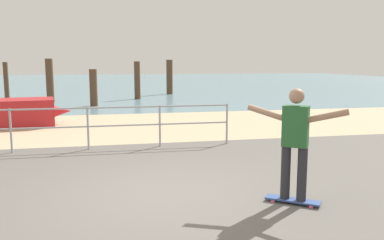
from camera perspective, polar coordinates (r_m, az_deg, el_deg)
The scene contains 11 objects.
ground_plane at distance 5.55m, azimuth -3.55°, elevation -14.06°, with size 24.00×10.00×0.04m, color #605B56.
beach_strip at distance 13.27m, azimuth -8.43°, elevation -0.88°, with size 24.00×6.00×0.04m, color tan.
sea_surface at distance 41.14m, azimuth -10.67°, elevation 5.30°, with size 72.00×50.00×0.04m, color slate.
railing_fence at distance 9.88m, azimuth -19.68°, elevation -0.35°, with size 8.67×0.05×1.05m.
skateboard at distance 6.24m, azimuth 14.20°, elevation -11.06°, with size 0.76×0.64×0.08m.
skateboarder at distance 5.99m, azimuth 14.53°, elevation -2.46°, with size 1.21×0.94×1.65m.
groyne_post_0 at distance 23.04m, azimuth -25.02°, elevation 4.93°, with size 0.24×0.24×2.08m, color #513826.
groyne_post_1 at distance 21.90m, azimuth -19.67°, elevation 5.32°, with size 0.37×0.37×2.25m, color #513826.
groyne_post_2 at distance 19.44m, azimuth -13.91°, elevation 4.49°, with size 0.36×0.36×1.75m, color #513826.
groyne_post_3 at distance 22.54m, azimuth -7.83°, elevation 5.62°, with size 0.33×0.33×2.11m, color #513826.
groyne_post_4 at distance 25.80m, azimuth -3.23°, elevation 6.14°, with size 0.40×0.40×2.21m, color #513826.
Camera 1 is at (-0.70, -6.08, 2.12)m, focal length 37.30 mm.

